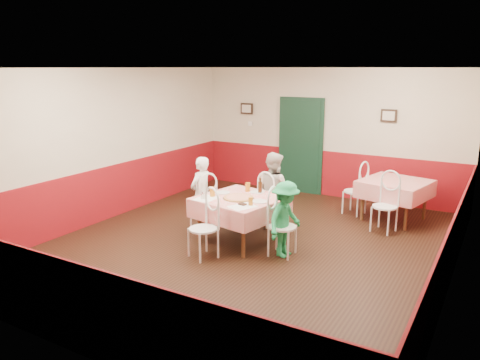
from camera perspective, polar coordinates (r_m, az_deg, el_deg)
The scene contains 39 objects.
floor at distance 7.70m, azimuth 1.25°, elevation -7.80°, with size 7.00×7.00×0.00m, color black.
ceiling at distance 7.17m, azimuth 1.36°, elevation 13.52°, with size 7.00×7.00×0.00m, color white.
back_wall at distance 10.47m, azimuth 10.60°, elevation 5.65°, with size 6.00×0.10×2.80m, color beige.
front_wall at distance 4.65m, azimuth -20.00°, elevation -4.93°, with size 6.00×0.10×2.80m, color beige.
left_wall at distance 9.11m, azimuth -15.52°, elevation 4.21°, with size 0.10×7.00×2.80m, color beige.
right_wall at distance 6.46m, azimuth 25.32°, elevation -0.34°, with size 0.10×7.00×2.80m, color beige.
wainscot_back at distance 10.62m, azimuth 10.36°, elevation 0.83°, with size 6.00×0.03×1.00m, color maroon.
wainscot_front at distance 5.01m, azimuth -19.01°, elevation -14.71°, with size 6.00×0.03×1.00m, color maroon.
wainscot_left at distance 9.29m, azimuth -15.10°, elevation -1.28°, with size 0.03×7.00×1.00m, color maroon.
wainscot_right at distance 6.72m, azimuth 24.41°, elevation -7.80°, with size 0.03×7.00×1.00m, color maroon.
door at distance 10.69m, azimuth 7.39°, elevation 4.03°, with size 0.96×0.06×2.10m, color black.
picture_left at distance 11.20m, azimuth 0.83°, elevation 8.70°, with size 0.32×0.03×0.26m, color black.
picture_right at distance 10.02m, azimuth 17.68°, elevation 7.48°, with size 0.32×0.03×0.26m, color black.
thermostat at distance 11.19m, azimuth 1.27°, elevation 6.89°, with size 0.10×0.03×0.10m, color white.
main_table at distance 7.67m, azimuth 0.00°, elevation -4.90°, with size 1.22×1.22×0.77m, color red.
second_table at distance 9.23m, azimuth 18.26°, elevation -2.39°, with size 1.12×1.12×0.77m, color red.
chair_left at distance 8.20m, azimuth -4.51°, elevation -3.16°, with size 0.42×0.42×0.90m, color white, non-canonical shape.
chair_right at distance 7.15m, azimuth 5.19°, elevation -5.73°, with size 0.42×0.42×0.90m, color white, non-canonical shape.
chair_far at distance 8.28m, azimuth 3.84°, elevation -2.98°, with size 0.42×0.42×0.90m, color white, non-canonical shape.
chair_near at distance 7.06m, azimuth -4.53°, elevation -5.98°, with size 0.42×0.42×0.90m, color white, non-canonical shape.
chair_second_a at distance 9.38m, azimuth 13.82°, elevation -1.37°, with size 0.42×0.42×0.90m, color white, non-canonical shape.
chair_second_b at distance 8.50m, azimuth 17.22°, elevation -3.14°, with size 0.42×0.42×0.90m, color white, non-canonical shape.
pizza at distance 7.49m, azimuth -0.18°, elevation -2.16°, with size 0.47×0.47×0.03m, color #B74723.
plate_left at distance 7.82m, azimuth -2.15°, elevation -1.54°, with size 0.25×0.25×0.01m, color white.
plate_right at distance 7.32m, azimuth 2.43°, elevation -2.62°, with size 0.25×0.25×0.01m, color white.
plate_far at distance 7.86m, azimuth 2.10°, elevation -1.48°, with size 0.25×0.25×0.01m, color white.
glass_a at distance 7.61m, azimuth -3.39°, elevation -1.45°, with size 0.08×0.08×0.16m, color #BF7219.
glass_b at distance 7.12m, azimuth 1.31°, elevation -2.62°, with size 0.07×0.07×0.13m, color #BF7219.
glass_c at distance 7.90m, azimuth 0.94°, elevation -0.87°, with size 0.08×0.08×0.15m, color #BF7219.
beer_bottle at distance 7.78m, azimuth 2.46°, elevation -0.77°, with size 0.07×0.07×0.24m, color #381C0A.
shaker_a at distance 7.50m, azimuth -4.44°, elevation -1.94°, with size 0.04×0.04×0.09m, color silver.
shaker_b at distance 7.46m, azimuth -4.66°, elevation -2.03°, with size 0.04×0.04×0.09m, color silver.
shaker_c at distance 7.58m, azimuth -4.54°, elevation -1.79°, with size 0.04×0.04×0.09m, color #B23319.
menu_left at distance 7.51m, azimuth -4.13°, elevation -2.26°, with size 0.30×0.40×0.00m, color white.
menu_right at distance 7.07m, azimuth 0.30°, elevation -3.25°, with size 0.30×0.40×0.00m, color white.
wallet at distance 7.15m, azimuth 0.31°, elevation -2.96°, with size 0.11×0.09×0.02m, color black.
diner_left at distance 8.18m, azimuth -4.79°, elevation -1.70°, with size 0.48×0.31×1.31m, color gray.
diner_far at distance 8.26m, azimuth 4.08°, elevation -1.31°, with size 0.67×0.52×1.38m, color gray.
diner_right at distance 7.08m, azimuth 5.55°, elevation -4.79°, with size 0.76×0.43×1.17m, color gray.
Camera 1 is at (3.44, -6.29, 2.82)m, focal length 35.00 mm.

